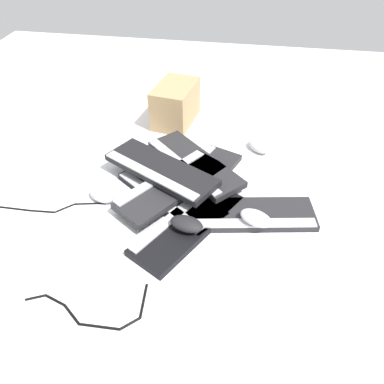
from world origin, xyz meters
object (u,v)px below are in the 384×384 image
at_px(mouse_2, 102,195).
at_px(mouse_3, 186,224).
at_px(keyboard_4, 172,186).
at_px(keyboard_6, 194,163).
at_px(keyboard_2, 197,180).
at_px(mouse_1, 256,218).
at_px(keyboard_0, 188,224).
at_px(mouse_0, 258,146).
at_px(keyboard_5, 160,170).
at_px(keyboard_3, 170,195).
at_px(keyboard_1, 250,215).
at_px(cardboard_box, 175,104).

xyz_separation_m(mouse_2, mouse_3, (0.12, 0.33, 0.03)).
relative_size(keyboard_4, keyboard_6, 1.06).
distance_m(keyboard_2, mouse_1, 0.31).
relative_size(keyboard_2, keyboard_4, 1.04).
height_order(keyboard_6, mouse_3, mouse_3).
height_order(keyboard_0, mouse_0, mouse_0).
distance_m(keyboard_5, mouse_3, 0.27).
xyz_separation_m(mouse_1, mouse_3, (0.06, -0.22, 0.00)).
relative_size(mouse_0, mouse_2, 1.00).
height_order(mouse_0, mouse_1, mouse_1).
relative_size(keyboard_0, keyboard_3, 1.03).
bearing_deg(keyboard_3, keyboard_2, 140.99).
xyz_separation_m(keyboard_0, keyboard_3, (-0.13, -0.09, 0.00)).
bearing_deg(keyboard_3, keyboard_5, -144.17).
distance_m(keyboard_2, keyboard_5, 0.15).
relative_size(keyboard_1, mouse_2, 4.18).
height_order(keyboard_4, cardboard_box, cardboard_box).
distance_m(keyboard_0, mouse_1, 0.22).
bearing_deg(keyboard_6, keyboard_1, 46.39).
distance_m(mouse_2, mouse_3, 0.35).
bearing_deg(cardboard_box, keyboard_4, 9.85).
height_order(keyboard_1, keyboard_5, keyboard_5).
height_order(keyboard_1, keyboard_6, keyboard_6).
bearing_deg(keyboard_2, keyboard_0, 1.81).
xyz_separation_m(keyboard_1, mouse_3, (0.11, -0.20, 0.04)).
relative_size(keyboard_3, cardboard_box, 1.78).
bearing_deg(mouse_2, mouse_0, 63.65).
xyz_separation_m(keyboard_2, mouse_0, (-0.26, 0.22, 0.01)).
distance_m(keyboard_0, mouse_0, 0.54).
xyz_separation_m(keyboard_3, mouse_1, (0.10, 0.31, 0.04)).
relative_size(keyboard_0, keyboard_2, 0.98).
bearing_deg(mouse_0, keyboard_6, 87.46).
xyz_separation_m(keyboard_3, keyboard_4, (-0.02, 0.00, 0.03)).
distance_m(keyboard_3, mouse_2, 0.25).
xyz_separation_m(keyboard_4, mouse_0, (-0.34, 0.30, -0.02)).
xyz_separation_m(keyboard_4, keyboard_5, (-0.05, -0.05, 0.03)).
bearing_deg(keyboard_4, mouse_1, 67.98).
height_order(mouse_0, mouse_3, mouse_3).
xyz_separation_m(keyboard_3, keyboard_5, (-0.07, -0.05, 0.06)).
bearing_deg(mouse_3, mouse_1, -151.46).
relative_size(keyboard_0, keyboard_6, 1.08).
distance_m(keyboard_1, mouse_2, 0.53).
relative_size(keyboard_4, mouse_2, 4.07).
bearing_deg(mouse_0, mouse_3, 116.33).
bearing_deg(cardboard_box, mouse_3, 13.86).
height_order(keyboard_3, mouse_3, mouse_3).
bearing_deg(keyboard_1, mouse_2, -91.11).
relative_size(keyboard_1, keyboard_4, 1.03).
xyz_separation_m(keyboard_1, mouse_1, (0.05, 0.02, 0.04)).
bearing_deg(keyboard_6, mouse_2, -55.39).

